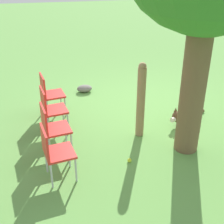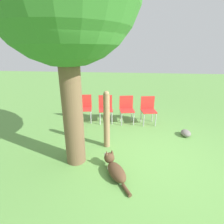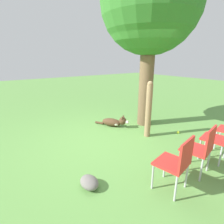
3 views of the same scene
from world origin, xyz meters
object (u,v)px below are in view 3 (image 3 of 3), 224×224
at_px(tennis_ball, 178,132).
at_px(red_chair_1, 201,147).
at_px(red_chair_0, 177,161).
at_px(fence_post, 149,109).
at_px(red_chair_2, 220,136).
at_px(oak_tree, 151,5).
at_px(dog, 114,122).

bearing_deg(tennis_ball, red_chair_1, -44.73).
height_order(red_chair_1, tennis_ball, red_chair_1).
height_order(red_chair_0, red_chair_1, same).
relative_size(fence_post, tennis_ball, 20.68).
bearing_deg(red_chair_2, tennis_ball, -34.58).
xyz_separation_m(fence_post, red_chair_0, (1.60, -1.10, -0.20)).
bearing_deg(red_chair_1, red_chair_2, -99.92).
height_order(oak_tree, dog, oak_tree).
bearing_deg(red_chair_1, red_chair_0, 80.08).
bearing_deg(red_chair_1, oak_tree, -34.86).
height_order(red_chair_2, tennis_ball, red_chair_2).
xyz_separation_m(oak_tree, tennis_ball, (1.05, 0.22, -3.17)).
relative_size(fence_post, red_chair_1, 1.61).
height_order(oak_tree, red_chair_1, oak_tree).
height_order(dog, tennis_ball, dog).
height_order(oak_tree, tennis_ball, oak_tree).
height_order(dog, red_chair_0, red_chair_0).
bearing_deg(red_chair_1, fence_post, -26.01).
distance_m(fence_post, red_chair_1, 1.65).
distance_m(dog, tennis_ball, 1.78).
relative_size(red_chair_1, tennis_ball, 12.84).
bearing_deg(red_chair_0, dog, -28.26).
distance_m(oak_tree, dog, 3.22).
distance_m(red_chair_1, tennis_ball, 1.77).
bearing_deg(fence_post, oak_tree, 139.92).
xyz_separation_m(oak_tree, red_chair_0, (2.28, -1.67, -2.70)).
xyz_separation_m(dog, red_chair_2, (2.59, 0.58, 0.38)).
distance_m(fence_post, tennis_ball, 1.10).
xyz_separation_m(oak_tree, red_chair_1, (2.26, -0.98, -2.70)).
bearing_deg(tennis_ball, oak_tree, -168.36).
relative_size(dog, red_chair_1, 1.09).
bearing_deg(red_chair_1, dog, -13.80).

